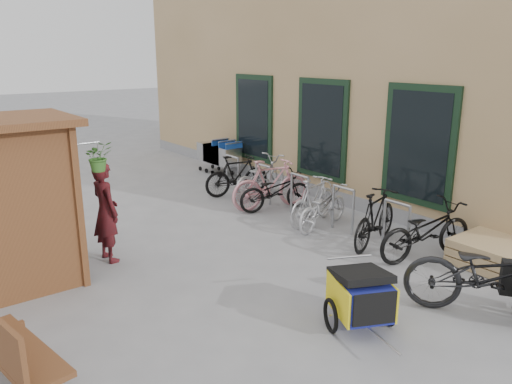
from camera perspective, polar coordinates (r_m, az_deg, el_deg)
ground at (r=7.26m, az=4.11°, el=-10.85°), size 80.00×80.00×0.00m
building at (r=14.30m, az=12.42°, el=16.32°), size 6.07×13.00×7.00m
bike_rack at (r=10.19m, az=5.00°, el=0.11°), size 0.05×5.35×0.86m
pallet_stack at (r=8.64m, az=25.86°, el=-6.47°), size 1.00×1.20×0.40m
bench at (r=5.57m, az=-26.46°, el=-15.70°), size 0.69×1.55×0.95m
shopping_carts at (r=13.74m, az=-4.27°, el=4.42°), size 0.55×1.52×0.99m
child_trailer at (r=6.23m, az=11.89°, el=-11.35°), size 0.90×1.35×0.79m
cargo_bike at (r=6.96m, az=25.72°, el=-8.64°), size 1.82×2.18×1.12m
person_kiosk at (r=8.22m, az=-16.79°, el=-2.18°), size 0.43×0.62×1.62m
bike_0 at (r=8.48m, az=18.86°, el=-4.20°), size 1.91×1.01×0.95m
bike_1 at (r=8.81m, az=13.48°, el=-2.93°), size 1.70×0.91×0.98m
bike_2 at (r=9.55m, az=7.63°, el=-1.71°), size 1.63×0.87×0.81m
bike_3 at (r=9.75m, az=6.56°, el=-0.99°), size 1.59×0.79×0.92m
bike_4 at (r=10.52m, az=2.24°, el=0.15°), size 1.71×0.94×0.85m
bike_5 at (r=10.60m, az=1.69°, el=0.90°), size 1.86×0.87×1.08m
bike_6 at (r=11.46m, az=0.51°, el=1.72°), size 1.92×1.08×0.95m
bike_7 at (r=11.64m, az=-2.19°, el=1.93°), size 1.65×0.74×0.96m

